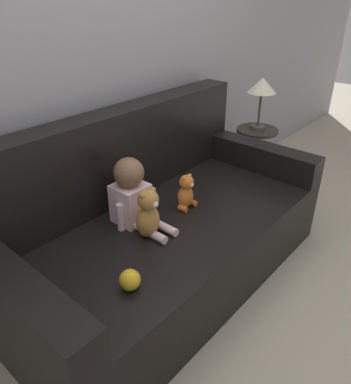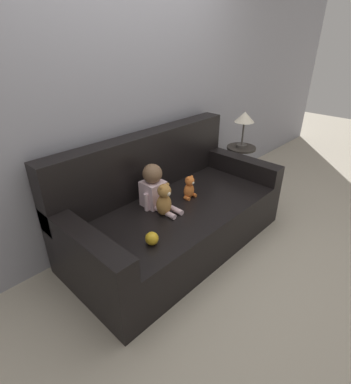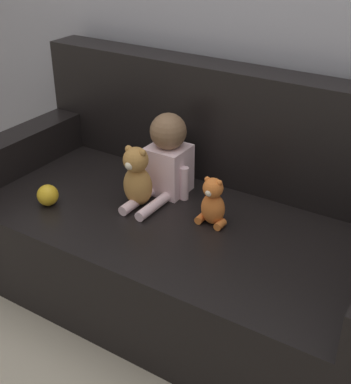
{
  "view_description": "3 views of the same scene",
  "coord_description": "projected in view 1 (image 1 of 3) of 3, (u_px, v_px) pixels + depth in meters",
  "views": [
    {
      "loc": [
        -1.33,
        -1.21,
        1.58
      ],
      "look_at": [
        0.05,
        -0.01,
        0.58
      ],
      "focal_mm": 35.0,
      "sensor_mm": 36.0,
      "label": 1
    },
    {
      "loc": [
        -1.64,
        -1.54,
        1.75
      ],
      "look_at": [
        -0.03,
        -0.01,
        0.55
      ],
      "focal_mm": 28.0,
      "sensor_mm": 36.0,
      "label": 2
    },
    {
      "loc": [
        1.04,
        -1.68,
        1.62
      ],
      "look_at": [
        -0.0,
        -0.04,
        0.55
      ],
      "focal_mm": 50.0,
      "sensor_mm": 36.0,
      "label": 3
    }
  ],
  "objects": [
    {
      "name": "wall_back",
      "position": [
        89.0,
        45.0,
        2.04
      ],
      "size": [
        8.0,
        0.05,
        2.6
      ],
      "color": "#93939E",
      "rests_on": "ground_plane"
    },
    {
      "name": "ground_plane",
      "position": [
        169.0,
        275.0,
        2.34
      ],
      "size": [
        12.0,
        12.0,
        0.0
      ],
      "primitive_type": "plane",
      "color": "#B7AD99"
    },
    {
      "name": "couch",
      "position": [
        159.0,
        228.0,
        2.23
      ],
      "size": [
        1.98,
        0.97,
        0.97
      ],
      "color": "black",
      "rests_on": "ground_plane"
    },
    {
      "name": "plush_toy_side",
      "position": [
        186.0,
        192.0,
        2.18
      ],
      "size": [
        0.12,
        0.1,
        0.21
      ],
      "color": "orange",
      "rests_on": "couch"
    },
    {
      "name": "teddy_bear_brown",
      "position": [
        148.0,
        214.0,
        1.91
      ],
      "size": [
        0.13,
        0.13,
        0.28
      ],
      "color": "#AD7A3D",
      "rests_on": "couch"
    },
    {
      "name": "side_table",
      "position": [
        260.0,
        108.0,
        2.92
      ],
      "size": [
        0.33,
        0.33,
        0.98
      ],
      "color": "#332D28",
      "rests_on": "ground_plane"
    },
    {
      "name": "person_baby",
      "position": [
        132.0,
        194.0,
        2.02
      ],
      "size": [
        0.24,
        0.38,
        0.38
      ],
      "color": "silver",
      "rests_on": "couch"
    },
    {
      "name": "toy_ball",
      "position": [
        130.0,
        280.0,
        1.61
      ],
      "size": [
        0.09,
        0.09,
        0.09
      ],
      "color": "gold",
      "rests_on": "couch"
    }
  ]
}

